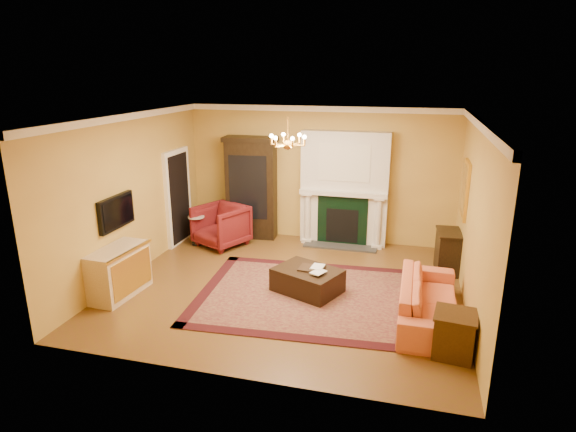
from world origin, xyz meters
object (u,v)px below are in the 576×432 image
(pedestal_table, at_px, (197,228))
(coral_sofa, at_px, (429,294))
(console_table, at_px, (448,252))
(china_cabinet, at_px, (252,190))
(end_table, at_px, (454,335))
(wingback_armchair, at_px, (221,224))
(commode, at_px, (118,272))
(leather_ottoman, at_px, (307,280))

(pedestal_table, distance_m, coral_sofa, 5.41)
(coral_sofa, bearing_deg, console_table, -9.90)
(china_cabinet, relative_size, end_table, 3.74)
(wingback_armchair, distance_m, console_table, 4.76)
(china_cabinet, xyz_separation_m, commode, (-1.22, -3.52, -0.69))
(china_cabinet, bearing_deg, console_table, -18.71)
(china_cabinet, xyz_separation_m, wingback_armchair, (-0.46, -0.77, -0.61))
(leather_ottoman, bearing_deg, wingback_armchair, 165.71)
(console_table, bearing_deg, leather_ottoman, -150.89)
(wingback_armchair, relative_size, console_table, 1.29)
(wingback_armchair, height_order, pedestal_table, wingback_armchair)
(wingback_armchair, bearing_deg, leather_ottoman, -11.73)
(commode, height_order, coral_sofa, coral_sofa)
(wingback_armchair, relative_size, pedestal_table, 1.54)
(pedestal_table, height_order, leather_ottoman, pedestal_table)
(coral_sofa, relative_size, end_table, 3.72)
(leather_ottoman, bearing_deg, console_table, 56.50)
(coral_sofa, bearing_deg, wingback_armchair, 62.87)
(commode, height_order, end_table, commode)
(pedestal_table, relative_size, console_table, 0.84)
(wingback_armchair, relative_size, leather_ottoman, 0.92)
(commode, distance_m, console_table, 6.05)
(wingback_armchair, xyz_separation_m, coral_sofa, (4.38, -2.29, -0.07))
(china_cabinet, height_order, coral_sofa, china_cabinet)
(end_table, distance_m, console_table, 2.98)
(coral_sofa, bearing_deg, commode, 95.60)
(wingback_armchair, bearing_deg, console_table, 22.90)
(coral_sofa, bearing_deg, pedestal_table, 66.28)
(china_cabinet, height_order, wingback_armchair, china_cabinet)
(china_cabinet, height_order, commode, china_cabinet)
(wingback_armchair, bearing_deg, coral_sofa, -1.73)
(wingback_armchair, xyz_separation_m, end_table, (4.69, -3.23, -0.20))
(china_cabinet, height_order, leather_ottoman, china_cabinet)
(china_cabinet, bearing_deg, commode, -114.36)
(pedestal_table, distance_m, end_table, 6.12)
(end_table, relative_size, leather_ottoman, 0.55)
(china_cabinet, bearing_deg, pedestal_table, -145.33)
(china_cabinet, xyz_separation_m, coral_sofa, (3.91, -3.07, -0.68))
(console_table, bearing_deg, coral_sofa, -104.46)
(end_table, relative_size, console_table, 0.76)
(console_table, bearing_deg, china_cabinet, 162.53)
(wingback_armchair, height_order, console_table, wingback_armchair)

